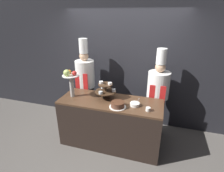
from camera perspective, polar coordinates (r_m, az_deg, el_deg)
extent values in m
plane|color=#5B5651|center=(3.44, -2.29, -21.36)|extent=(14.00, 14.00, 0.00)
cube|color=#232328|center=(3.86, 3.73, 7.68)|extent=(10.00, 0.06, 2.80)
cube|color=black|center=(3.41, -0.50, -12.09)|extent=(1.87, 0.68, 0.90)
cube|color=#4C3321|center=(3.17, -0.53, -5.14)|extent=(1.87, 0.68, 0.03)
cylinder|color=#3D2819|center=(3.24, -2.07, -3.94)|extent=(0.17, 0.17, 0.02)
cylinder|color=#3D2819|center=(3.19, -2.10, -1.76)|extent=(0.04, 0.04, 0.29)
cylinder|color=#3D2819|center=(3.19, -2.10, -1.78)|extent=(0.38, 0.38, 0.02)
cylinder|color=#3D2819|center=(3.13, -2.14, 0.51)|extent=(0.26, 0.26, 0.02)
cylinder|color=silver|center=(3.30, -3.09, -0.35)|extent=(0.07, 0.07, 0.04)
cylinder|color=beige|center=(3.30, -3.09, -0.46)|extent=(0.06, 0.06, 0.03)
cylinder|color=silver|center=(3.07, -3.75, -2.17)|extent=(0.07, 0.07, 0.04)
cylinder|color=green|center=(3.07, -3.75, -2.29)|extent=(0.06, 0.06, 0.03)
cylinder|color=silver|center=(3.16, 0.50, -1.38)|extent=(0.07, 0.07, 0.04)
cylinder|color=gold|center=(3.16, 0.50, -1.49)|extent=(0.06, 0.06, 0.03)
cylinder|color=white|center=(3.15, -3.58, 1.18)|extent=(0.07, 0.07, 0.04)
cylinder|color=white|center=(3.09, -0.68, 0.79)|extent=(0.07, 0.07, 0.04)
cylinder|color=#B2ADA8|center=(3.33, -12.99, -0.09)|extent=(0.08, 0.08, 0.41)
cylinder|color=white|center=(3.25, -13.32, 3.38)|extent=(0.31, 0.31, 0.01)
sphere|color=red|center=(3.20, -12.19, 4.11)|extent=(0.09, 0.09, 0.09)
sphere|color=orange|center=(3.31, -13.79, 4.50)|extent=(0.08, 0.08, 0.08)
sphere|color=#ADC160|center=(3.19, -14.58, 4.17)|extent=(0.12, 0.12, 0.12)
cylinder|color=white|center=(2.96, 1.84, -6.82)|extent=(0.29, 0.29, 0.01)
cylinder|color=brown|center=(2.94, 1.85, -6.05)|extent=(0.23, 0.23, 0.08)
cylinder|color=#472819|center=(2.91, 1.86, -5.29)|extent=(0.22, 0.22, 0.01)
cylinder|color=white|center=(2.89, 11.70, -7.44)|extent=(0.08, 0.08, 0.06)
cylinder|color=white|center=(3.01, 7.47, -5.93)|extent=(0.16, 0.16, 0.05)
cylinder|color=#BCBCC1|center=(2.97, 8.40, -4.82)|extent=(0.05, 0.01, 0.11)
cube|color=#38332D|center=(4.10, -8.18, -5.93)|extent=(0.30, 0.17, 0.90)
cylinder|color=white|center=(3.80, -8.79, 3.92)|extent=(0.40, 0.40, 0.58)
cube|color=red|center=(3.68, -9.93, 1.28)|extent=(0.28, 0.01, 0.37)
sphere|color=tan|center=(3.70, -9.14, 9.59)|extent=(0.19, 0.19, 0.19)
cylinder|color=white|center=(3.66, -9.35, 12.79)|extent=(0.18, 0.18, 0.30)
cube|color=black|center=(3.79, 13.88, -9.34)|extent=(0.31, 0.17, 0.85)
cylinder|color=white|center=(3.48, 14.91, 0.32)|extent=(0.42, 0.42, 0.52)
cube|color=red|center=(3.34, 14.56, -2.56)|extent=(0.29, 0.01, 0.33)
sphere|color=tan|center=(3.37, 15.51, 5.91)|extent=(0.19, 0.19, 0.19)
cylinder|color=white|center=(3.32, 15.88, 9.30)|extent=(0.18, 0.18, 0.29)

